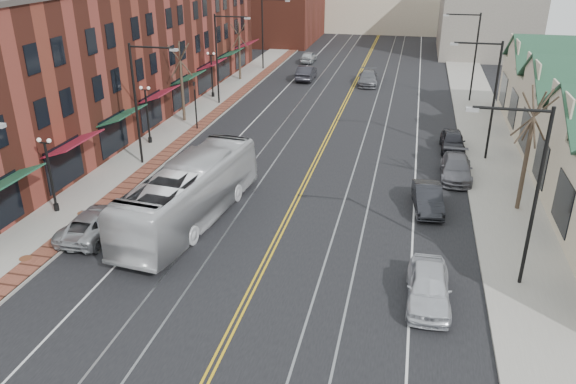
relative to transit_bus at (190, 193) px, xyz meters
The scene contains 30 objects.
ground 10.20m from the transit_bus, 60.19° to the right, with size 160.00×160.00×0.00m, color black.
sidewalk_left 13.37m from the transit_bus, 121.84° to the left, with size 4.00×120.00×0.15m, color gray.
sidewalk_right 20.46m from the transit_bus, 33.55° to the left, with size 4.00×120.00×0.15m, color gray.
building_left 23.34m from the transit_bus, 127.46° to the left, with size 10.00×50.00×11.00m, color maroon.
backdrop_mid 76.49m from the transit_bus, 86.25° to the left, with size 22.00×14.00×9.00m, color beige.
backdrop_right 59.84m from the transit_bus, 70.43° to the left, with size 12.00×16.00×11.00m, color slate.
streetlight_l_1 10.03m from the transit_bus, 129.74° to the left, with size 3.33×0.25×8.00m.
streetlight_l_2 24.28m from the transit_bus, 104.56° to the left, with size 3.33×0.25×8.00m.
streetlight_l_3 39.88m from the transit_bus, 98.75° to the left, with size 3.33×0.25×8.00m.
streetlight_r_0 16.62m from the transit_bus, ahead, with size 3.33×0.25×8.00m.
streetlight_r_1 21.09m from the transit_bus, 39.60° to the left, with size 3.33×0.25×8.00m.
streetlight_r_2 33.55m from the transit_bus, 61.27° to the left, with size 3.33×0.25×8.00m.
lamppost_l_1 7.85m from the transit_bus, behind, with size 0.84×0.28×4.27m.
lamppost_l_2 13.72m from the transit_bus, 124.68° to the left, with size 0.84×0.28×4.27m.
lamppost_l_3 26.45m from the transit_bus, 107.15° to the left, with size 0.84×0.28×4.27m.
tree_left_near 18.92m from the transit_bus, 113.47° to the left, with size 1.78×1.37×6.48m.
tree_left_far 34.15m from the transit_bus, 102.70° to the left, with size 1.66×1.28×6.02m.
tree_right_mid 18.39m from the transit_bus, 16.77° to the left, with size 1.90×1.46×6.93m.
manhole_mid 8.58m from the transit_bus, 137.27° to the right, with size 0.60×0.60×0.02m, color #592D19.
manhole_far 6.42m from the transit_bus, behind, with size 0.60×0.60×0.02m, color #592D19.
traffic_signal 16.28m from the transit_bus, 110.14° to the left, with size 0.18×0.15×3.80m.
transit_bus is the anchor object (origin of this frame).
parked_suv 5.11m from the transit_bus, 149.06° to the right, with size 2.25×4.89×1.36m, color #9D9FA3.
parked_car_a 13.47m from the transit_bus, 21.53° to the right, with size 1.80×4.47×1.52m, color silver.
parked_car_b 13.26m from the transit_bus, 19.03° to the left, with size 1.47×4.21×1.39m, color black.
parked_car_c 17.18m from the transit_bus, 33.51° to the left, with size 1.92×4.72×1.37m, color slate.
parked_car_d 20.66m from the transit_bus, 46.13° to the left, with size 1.68×4.17×1.42m, color black.
distant_car_left 34.99m from the transit_bus, 90.69° to the left, with size 1.67×4.78×1.58m, color #232328.
distant_car_right 34.81m from the transit_bus, 79.38° to the left, with size 2.01×4.95×1.44m, color slate.
distant_car_far 44.87m from the transit_bus, 92.61° to the left, with size 1.62×4.03×1.37m, color #B6BABE.
Camera 1 is at (6.09, -16.82, 13.96)m, focal length 35.00 mm.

